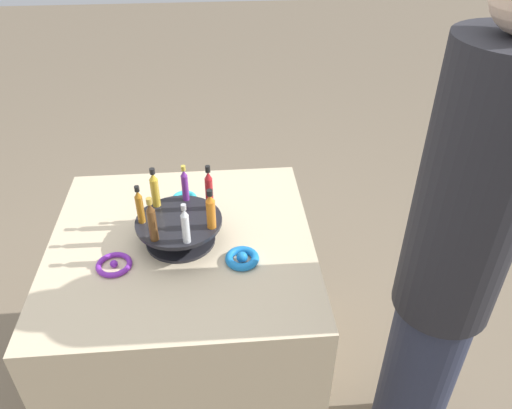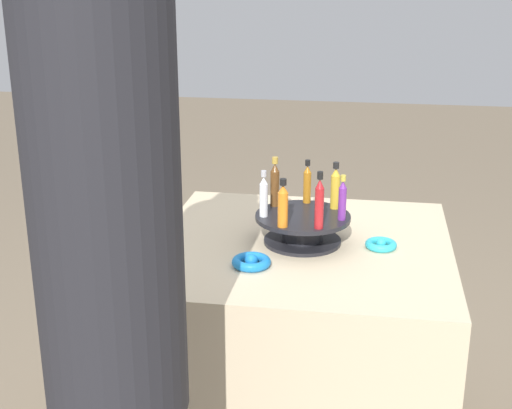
{
  "view_description": "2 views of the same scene",
  "coord_description": "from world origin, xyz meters",
  "px_view_note": "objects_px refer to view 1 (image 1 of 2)",
  "views": [
    {
      "loc": [
        -0.13,
        1.21,
        1.7
      ],
      "look_at": [
        -0.23,
        0.08,
        0.89
      ],
      "focal_mm": 35.0,
      "sensor_mm": 36.0,
      "label": 1
    },
    {
      "loc": [
        -1.83,
        -0.17,
        1.44
      ],
      "look_at": [
        -0.24,
        0.09,
        0.9
      ],
      "focal_mm": 50.0,
      "sensor_mm": 36.0,
      "label": 2
    }
  ],
  "objects_px": {
    "ribbon_bow_purple": "(114,265)",
    "person_figure": "(450,268)",
    "bottle_purple": "(185,184)",
    "display_stand": "(180,229)",
    "bottle_orange": "(211,211)",
    "ribbon_bow_teal": "(184,199)",
    "bottle_brown": "(152,221)",
    "bottle_amber": "(139,207)",
    "ribbon_bow_blue": "(242,258)",
    "bottle_gold": "(155,189)",
    "bottle_clear": "(185,225)",
    "bottle_red": "(209,190)"
  },
  "relations": [
    {
      "from": "person_figure",
      "to": "bottle_purple",
      "type": "bearing_deg",
      "value": -7.61
    },
    {
      "from": "display_stand",
      "to": "bottle_orange",
      "type": "relative_size",
      "value": 2.01
    },
    {
      "from": "bottle_purple",
      "to": "bottle_clear",
      "type": "bearing_deg",
      "value": 92.2
    },
    {
      "from": "bottle_clear",
      "to": "person_figure",
      "type": "bearing_deg",
      "value": 166.65
    },
    {
      "from": "bottle_purple",
      "to": "ribbon_bow_teal",
      "type": "relative_size",
      "value": 1.45
    },
    {
      "from": "ribbon_bow_teal",
      "to": "person_figure",
      "type": "bearing_deg",
      "value": 146.2
    },
    {
      "from": "bottle_brown",
      "to": "bottle_amber",
      "type": "bearing_deg",
      "value": -62.08
    },
    {
      "from": "bottle_amber",
      "to": "bottle_purple",
      "type": "xyz_separation_m",
      "value": [
        -0.13,
        -0.11,
        -0.0
      ]
    },
    {
      "from": "bottle_purple",
      "to": "person_figure",
      "type": "xyz_separation_m",
      "value": [
        -0.71,
        0.38,
        -0.06
      ]
    },
    {
      "from": "ribbon_bow_blue",
      "to": "ribbon_bow_teal",
      "type": "bearing_deg",
      "value": -61.36
    },
    {
      "from": "ribbon_bow_blue",
      "to": "bottle_brown",
      "type": "bearing_deg",
      "value": -5.68
    },
    {
      "from": "bottle_brown",
      "to": "bottle_red",
      "type": "relative_size",
      "value": 0.93
    },
    {
      "from": "bottle_orange",
      "to": "ribbon_bow_teal",
      "type": "height_order",
      "value": "bottle_orange"
    },
    {
      "from": "display_stand",
      "to": "bottle_red",
      "type": "height_order",
      "value": "bottle_red"
    },
    {
      "from": "person_figure",
      "to": "bottle_clear",
      "type": "bearing_deg",
      "value": 7.01
    },
    {
      "from": "bottle_amber",
      "to": "bottle_purple",
      "type": "relative_size",
      "value": 1.02
    },
    {
      "from": "bottle_brown",
      "to": "bottle_gold",
      "type": "height_order",
      "value": "bottle_brown"
    },
    {
      "from": "bottle_amber",
      "to": "bottle_gold",
      "type": "height_order",
      "value": "bottle_gold"
    },
    {
      "from": "bottle_orange",
      "to": "bottle_gold",
      "type": "height_order",
      "value": "bottle_gold"
    },
    {
      "from": "bottle_purple",
      "to": "ribbon_bow_blue",
      "type": "xyz_separation_m",
      "value": [
        -0.16,
        0.22,
        -0.13
      ]
    },
    {
      "from": "bottle_clear",
      "to": "bottle_red",
      "type": "relative_size",
      "value": 0.84
    },
    {
      "from": "bottle_clear",
      "to": "person_figure",
      "type": "relative_size",
      "value": 0.08
    },
    {
      "from": "ribbon_bow_purple",
      "to": "bottle_purple",
      "type": "bearing_deg",
      "value": -134.89
    },
    {
      "from": "display_stand",
      "to": "bottle_brown",
      "type": "xyz_separation_m",
      "value": [
        0.06,
        0.09,
        0.1
      ]
    },
    {
      "from": "bottle_orange",
      "to": "bottle_red",
      "type": "xyz_separation_m",
      "value": [
        0.0,
        -0.09,
        0.01
      ]
    },
    {
      "from": "person_figure",
      "to": "bottle_orange",
      "type": "bearing_deg",
      "value": 0.51
    },
    {
      "from": "display_stand",
      "to": "person_figure",
      "type": "relative_size",
      "value": 0.17
    },
    {
      "from": "display_stand",
      "to": "ribbon_bow_purple",
      "type": "xyz_separation_m",
      "value": [
        0.19,
        0.1,
        -0.04
      ]
    },
    {
      "from": "bottle_brown",
      "to": "bottle_purple",
      "type": "bearing_deg",
      "value": -113.51
    },
    {
      "from": "bottle_orange",
      "to": "bottle_red",
      "type": "relative_size",
      "value": 0.85
    },
    {
      "from": "bottle_amber",
      "to": "bottle_gold",
      "type": "distance_m",
      "value": 0.09
    },
    {
      "from": "bottle_amber",
      "to": "bottle_red",
      "type": "bearing_deg",
      "value": -164.94
    },
    {
      "from": "display_stand",
      "to": "bottle_clear",
      "type": "xyz_separation_m",
      "value": [
        -0.03,
        0.1,
        0.09
      ]
    },
    {
      "from": "display_stand",
      "to": "ribbon_bow_blue",
      "type": "distance_m",
      "value": 0.22
    },
    {
      "from": "bottle_clear",
      "to": "ribbon_bow_blue",
      "type": "xyz_separation_m",
      "value": [
        -0.16,
        0.01,
        -0.13
      ]
    },
    {
      "from": "bottle_red",
      "to": "bottle_orange",
      "type": "bearing_deg",
      "value": 92.2
    },
    {
      "from": "bottle_orange",
      "to": "bottle_gold",
      "type": "relative_size",
      "value": 0.97
    },
    {
      "from": "bottle_clear",
      "to": "ribbon_bow_purple",
      "type": "distance_m",
      "value": 0.25
    },
    {
      "from": "ribbon_bow_blue",
      "to": "person_figure",
      "type": "xyz_separation_m",
      "value": [
        -0.55,
        0.16,
        0.06
      ]
    },
    {
      "from": "ribbon_bow_purple",
      "to": "person_figure",
      "type": "relative_size",
      "value": 0.07
    },
    {
      "from": "display_stand",
      "to": "ribbon_bow_purple",
      "type": "relative_size",
      "value": 2.5
    },
    {
      "from": "bottle_amber",
      "to": "ribbon_bow_blue",
      "type": "distance_m",
      "value": 0.34
    },
    {
      "from": "bottle_amber",
      "to": "person_figure",
      "type": "height_order",
      "value": "person_figure"
    },
    {
      "from": "bottle_clear",
      "to": "bottle_orange",
      "type": "height_order",
      "value": "bottle_orange"
    },
    {
      "from": "ribbon_bow_purple",
      "to": "bottle_clear",
      "type": "bearing_deg",
      "value": 179.58
    },
    {
      "from": "bottle_orange",
      "to": "bottle_gold",
      "type": "bearing_deg",
      "value": -36.37
    },
    {
      "from": "bottle_purple",
      "to": "bottle_gold",
      "type": "relative_size",
      "value": 0.93
    },
    {
      "from": "ribbon_bow_teal",
      "to": "bottle_red",
      "type": "bearing_deg",
      "value": 118.89
    },
    {
      "from": "bottle_clear",
      "to": "bottle_gold",
      "type": "bearing_deg",
      "value": -62.08
    },
    {
      "from": "bottle_clear",
      "to": "ribbon_bow_purple",
      "type": "height_order",
      "value": "bottle_clear"
    }
  ]
}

